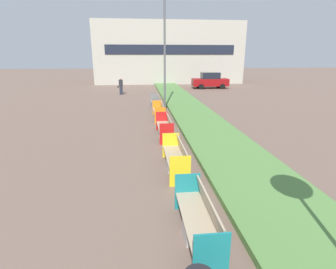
{
  "coord_description": "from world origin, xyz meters",
  "views": [
    {
      "loc": [
        -0.18,
        3.54,
        3.66
      ],
      "look_at": [
        0.9,
        13.71,
        0.6
      ],
      "focal_mm": 28.0,
      "sensor_mm": 36.0,
      "label": 1
    }
  ],
  "objects_px": {
    "bench_teal_frame": "(199,222)",
    "pedestrian_walking": "(121,86)",
    "bench_red_frame": "(165,129)",
    "bench_orange_frame": "(159,113)",
    "street_lamp_post": "(165,35)",
    "bench_yellow_frame": "(176,159)",
    "bench_grey_frame": "(156,103)",
    "parked_car_distant": "(210,81)"
  },
  "relations": [
    {
      "from": "bench_yellow_frame",
      "to": "parked_car_distant",
      "type": "relative_size",
      "value": 0.56
    },
    {
      "from": "bench_red_frame",
      "to": "bench_orange_frame",
      "type": "xyz_separation_m",
      "value": [
        0.0,
        3.64,
        0.0
      ]
    },
    {
      "from": "bench_yellow_frame",
      "to": "bench_grey_frame",
      "type": "height_order",
      "value": "same"
    },
    {
      "from": "street_lamp_post",
      "to": "parked_car_distant",
      "type": "distance_m",
      "value": 14.69
    },
    {
      "from": "pedestrian_walking",
      "to": "parked_car_distant",
      "type": "relative_size",
      "value": 0.39
    },
    {
      "from": "bench_grey_frame",
      "to": "parked_car_distant",
      "type": "xyz_separation_m",
      "value": [
        7.19,
        11.88,
        0.54
      ]
    },
    {
      "from": "bench_orange_frame",
      "to": "parked_car_distant",
      "type": "height_order",
      "value": "parked_car_distant"
    },
    {
      "from": "parked_car_distant",
      "to": "bench_grey_frame",
      "type": "bearing_deg",
      "value": -119.11
    },
    {
      "from": "street_lamp_post",
      "to": "bench_red_frame",
      "type": "bearing_deg",
      "value": -95.36
    },
    {
      "from": "bench_yellow_frame",
      "to": "pedestrian_walking",
      "type": "bearing_deg",
      "value": 99.18
    },
    {
      "from": "bench_teal_frame",
      "to": "pedestrian_walking",
      "type": "relative_size",
      "value": 1.36
    },
    {
      "from": "bench_teal_frame",
      "to": "bench_yellow_frame",
      "type": "bearing_deg",
      "value": 89.98
    },
    {
      "from": "parked_car_distant",
      "to": "bench_teal_frame",
      "type": "bearing_deg",
      "value": -103.23
    },
    {
      "from": "bench_red_frame",
      "to": "bench_orange_frame",
      "type": "relative_size",
      "value": 1.0
    },
    {
      "from": "bench_yellow_frame",
      "to": "pedestrian_walking",
      "type": "xyz_separation_m",
      "value": [
        -3.0,
        18.56,
        0.47
      ]
    },
    {
      "from": "street_lamp_post",
      "to": "bench_yellow_frame",
      "type": "bearing_deg",
      "value": -93.37
    },
    {
      "from": "bench_red_frame",
      "to": "pedestrian_walking",
      "type": "distance_m",
      "value": 15.01
    },
    {
      "from": "pedestrian_walking",
      "to": "bench_red_frame",
      "type": "bearing_deg",
      "value": -78.46
    },
    {
      "from": "bench_orange_frame",
      "to": "pedestrian_walking",
      "type": "height_order",
      "value": "pedestrian_walking"
    },
    {
      "from": "bench_yellow_frame",
      "to": "pedestrian_walking",
      "type": "distance_m",
      "value": 18.81
    },
    {
      "from": "bench_teal_frame",
      "to": "bench_red_frame",
      "type": "xyz_separation_m",
      "value": [
        0.0,
        7.32,
        0.01
      ]
    },
    {
      "from": "bench_yellow_frame",
      "to": "bench_teal_frame",
      "type": "bearing_deg",
      "value": -90.02
    },
    {
      "from": "bench_orange_frame",
      "to": "pedestrian_walking",
      "type": "xyz_separation_m",
      "value": [
        -3.0,
        11.06,
        0.47
      ]
    },
    {
      "from": "bench_orange_frame",
      "to": "street_lamp_post",
      "type": "relative_size",
      "value": 0.27
    },
    {
      "from": "bench_yellow_frame",
      "to": "bench_orange_frame",
      "type": "height_order",
      "value": "same"
    },
    {
      "from": "bench_grey_frame",
      "to": "pedestrian_walking",
      "type": "bearing_deg",
      "value": 111.48
    },
    {
      "from": "bench_orange_frame",
      "to": "street_lamp_post",
      "type": "bearing_deg",
      "value": 77.91
    },
    {
      "from": "bench_red_frame",
      "to": "bench_grey_frame",
      "type": "bearing_deg",
      "value": 90.02
    },
    {
      "from": "bench_red_frame",
      "to": "street_lamp_post",
      "type": "bearing_deg",
      "value": 84.64
    },
    {
      "from": "bench_yellow_frame",
      "to": "bench_red_frame",
      "type": "height_order",
      "value": "same"
    },
    {
      "from": "bench_orange_frame",
      "to": "street_lamp_post",
      "type": "distance_m",
      "value": 5.45
    },
    {
      "from": "pedestrian_walking",
      "to": "parked_car_distant",
      "type": "bearing_deg",
      "value": 22.71
    },
    {
      "from": "bench_red_frame",
      "to": "bench_yellow_frame",
      "type": "bearing_deg",
      "value": -90.02
    },
    {
      "from": "bench_orange_frame",
      "to": "bench_grey_frame",
      "type": "bearing_deg",
      "value": 90.04
    },
    {
      "from": "bench_orange_frame",
      "to": "bench_yellow_frame",
      "type": "bearing_deg",
      "value": -90.01
    },
    {
      "from": "bench_red_frame",
      "to": "street_lamp_post",
      "type": "relative_size",
      "value": 0.27
    },
    {
      "from": "bench_red_frame",
      "to": "pedestrian_walking",
      "type": "relative_size",
      "value": 1.47
    },
    {
      "from": "bench_orange_frame",
      "to": "street_lamp_post",
      "type": "height_order",
      "value": "street_lamp_post"
    },
    {
      "from": "bench_red_frame",
      "to": "bench_teal_frame",
      "type": "bearing_deg",
      "value": -90.02
    },
    {
      "from": "bench_teal_frame",
      "to": "bench_grey_frame",
      "type": "distance_m",
      "value": 14.41
    },
    {
      "from": "bench_grey_frame",
      "to": "bench_orange_frame",
      "type": "bearing_deg",
      "value": -89.96
    },
    {
      "from": "bench_yellow_frame",
      "to": "street_lamp_post",
      "type": "xyz_separation_m",
      "value": [
        0.61,
        10.34,
        4.61
      ]
    }
  ]
}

